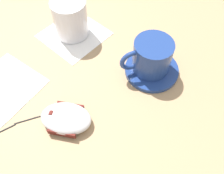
% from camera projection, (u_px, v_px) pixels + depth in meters
% --- Properties ---
extents(ground_plane, '(3.00, 3.00, 0.00)m').
position_uv_depth(ground_plane, '(83.00, 67.00, 0.58)').
color(ground_plane, '#9E7F5B').
extents(saucer, '(0.12, 0.12, 0.01)m').
position_uv_depth(saucer, '(152.00, 70.00, 0.56)').
color(saucer, navy).
rests_on(saucer, ground).
extents(coffee_cup, '(0.09, 0.11, 0.07)m').
position_uv_depth(coffee_cup, '(151.00, 56.00, 0.53)').
color(coffee_cup, navy).
rests_on(coffee_cup, saucer).
extents(computer_mouse, '(0.12, 0.11, 0.03)m').
position_uv_depth(computer_mouse, '(66.00, 118.00, 0.49)').
color(computer_mouse, silver).
rests_on(computer_mouse, ground).
extents(napkin_under_glass, '(0.15, 0.15, 0.00)m').
position_uv_depth(napkin_under_glass, '(74.00, 35.00, 0.63)').
color(napkin_under_glass, white).
rests_on(napkin_under_glass, ground).
extents(drinking_glass, '(0.08, 0.08, 0.09)m').
position_uv_depth(drinking_glass, '(70.00, 18.00, 0.60)').
color(drinking_glass, silver).
rests_on(drinking_glass, napkin_under_glass).
extents(napkin_spare, '(0.14, 0.14, 0.00)m').
position_uv_depth(napkin_spare, '(4.00, 87.00, 0.54)').
color(napkin_spare, white).
rests_on(napkin_spare, ground).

